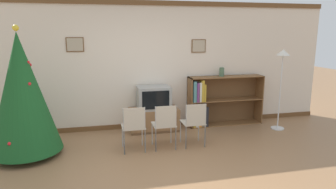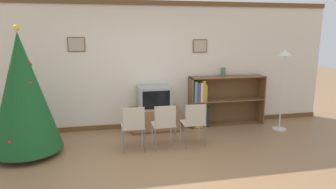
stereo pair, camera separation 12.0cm
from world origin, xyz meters
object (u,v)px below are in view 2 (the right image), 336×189
(television, at_px, (154,98))
(folding_chair_left, at_px, (133,126))
(bookshelf, at_px, (214,102))
(tv_console, at_px, (155,119))
(folding_chair_center, at_px, (164,124))
(folding_chair_right, at_px, (194,122))
(standing_lamp, at_px, (284,69))
(vase, at_px, (223,72))
(christmas_tree, at_px, (23,93))

(television, height_order, folding_chair_left, television)
(television, bearing_deg, bookshelf, 3.92)
(tv_console, relative_size, bookshelf, 0.61)
(folding_chair_center, bearing_deg, television, 90.00)
(folding_chair_right, height_order, standing_lamp, standing_lamp)
(tv_console, xyz_separation_m, bookshelf, (1.35, 0.09, 0.28))
(folding_chair_right, xyz_separation_m, bookshelf, (0.80, 1.16, 0.05))
(tv_console, relative_size, standing_lamp, 0.61)
(television, distance_m, bookshelf, 1.37)
(television, bearing_deg, folding_chair_left, -117.29)
(folding_chair_left, bearing_deg, folding_chair_right, 0.00)
(folding_chair_right, bearing_deg, vase, 49.43)
(standing_lamp, bearing_deg, television, 169.15)
(folding_chair_left, distance_m, standing_lamp, 3.34)
(christmas_tree, relative_size, vase, 11.03)
(folding_chair_left, height_order, folding_chair_right, same)
(christmas_tree, distance_m, folding_chair_left, 1.90)
(folding_chair_center, distance_m, standing_lamp, 2.82)
(tv_console, bearing_deg, vase, 4.02)
(bookshelf, xyz_separation_m, standing_lamp, (1.28, -0.60, 0.79))
(television, xyz_separation_m, folding_chair_right, (0.55, -1.06, -0.25))
(christmas_tree, relative_size, standing_lamp, 1.27)
(folding_chair_left, xyz_separation_m, vase, (2.10, 1.17, 0.73))
(folding_chair_right, relative_size, vase, 4.15)
(folding_chair_left, bearing_deg, christmas_tree, 172.27)
(christmas_tree, bearing_deg, folding_chair_right, -4.80)
(television, bearing_deg, tv_console, 90.00)
(christmas_tree, height_order, bookshelf, christmas_tree)
(folding_chair_center, height_order, bookshelf, bookshelf)
(television, height_order, folding_chair_center, television)
(television, relative_size, folding_chair_right, 0.83)
(folding_chair_right, relative_size, standing_lamp, 0.48)
(television, relative_size, vase, 3.45)
(television, bearing_deg, vase, 4.11)
(folding_chair_left, height_order, standing_lamp, standing_lamp)
(christmas_tree, xyz_separation_m, vase, (3.88, 0.93, 0.12))
(christmas_tree, relative_size, tv_console, 2.11)
(christmas_tree, xyz_separation_m, bookshelf, (3.68, 0.91, -0.56))
(christmas_tree, height_order, folding_chair_right, christmas_tree)
(folding_chair_left, height_order, vase, vase)
(television, height_order, standing_lamp, standing_lamp)
(folding_chair_left, relative_size, standing_lamp, 0.48)
(vase, bearing_deg, television, -175.89)
(folding_chair_right, bearing_deg, standing_lamp, 14.97)
(vase, bearing_deg, bookshelf, -174.65)
(television, distance_m, vase, 1.63)
(television, bearing_deg, standing_lamp, -10.85)
(vase, bearing_deg, standing_lamp, -29.71)
(tv_console, distance_m, vase, 1.83)
(television, relative_size, bookshelf, 0.40)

